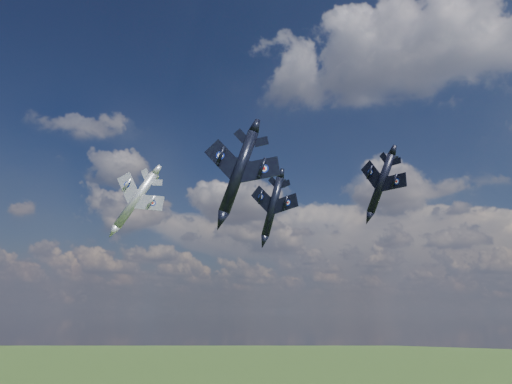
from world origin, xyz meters
The scene contains 4 objects.
jet_lead_navy centered at (7.94, 18.66, 82.09)m, with size 9.50×13.24×2.74m, color black, non-canonical shape.
jet_right_navy centered at (13.93, -2.53, 81.77)m, with size 10.13×14.13×2.92m, color black, non-canonical shape.
jet_high_navy centered at (24.05, 24.45, 85.26)m, with size 9.48×13.21×2.73m, color black, non-canonical shape.
jet_left_silver centered at (-14.02, 11.12, 84.01)m, with size 10.61×14.80×3.06m, color #ADAFB9, non-canonical shape.
Camera 1 is at (42.38, -51.44, 65.70)m, focal length 35.00 mm.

